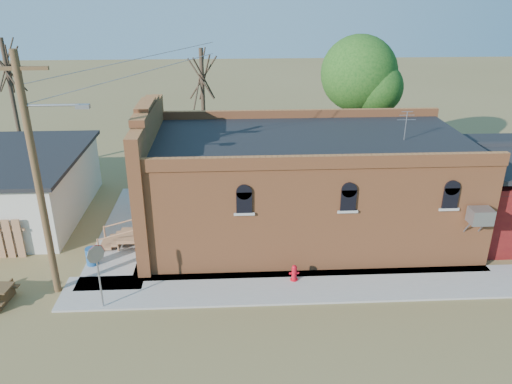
{
  "coord_description": "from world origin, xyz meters",
  "views": [
    {
      "loc": [
        -1.45,
        -15.24,
        11.06
      ],
      "look_at": [
        -0.4,
        4.78,
        2.4
      ],
      "focal_mm": 35.0,
      "sensor_mm": 36.0,
      "label": 1
    }
  ],
  "objects_px": {
    "utility_pole": "(38,175)",
    "stop_sign": "(97,260)",
    "fire_hydrant": "(294,273)",
    "trash_barrel": "(92,256)",
    "brick_bar": "(300,186)"
  },
  "relations": [
    {
      "from": "utility_pole",
      "to": "stop_sign",
      "type": "bearing_deg",
      "value": -31.76
    },
    {
      "from": "fire_hydrant",
      "to": "trash_barrel",
      "type": "bearing_deg",
      "value": 148.93
    },
    {
      "from": "trash_barrel",
      "to": "stop_sign",
      "type": "bearing_deg",
      "value": -69.64
    },
    {
      "from": "trash_barrel",
      "to": "fire_hydrant",
      "type": "bearing_deg",
      "value": -11.16
    },
    {
      "from": "utility_pole",
      "to": "trash_barrel",
      "type": "distance_m",
      "value": 4.74
    },
    {
      "from": "brick_bar",
      "to": "utility_pole",
      "type": "distance_m",
      "value": 10.96
    },
    {
      "from": "brick_bar",
      "to": "trash_barrel",
      "type": "xyz_separation_m",
      "value": [
        -8.94,
        -2.55,
        -1.89
      ]
    },
    {
      "from": "brick_bar",
      "to": "fire_hydrant",
      "type": "bearing_deg",
      "value": -99.89
    },
    {
      "from": "brick_bar",
      "to": "fire_hydrant",
      "type": "relative_size",
      "value": 24.53
    },
    {
      "from": "brick_bar",
      "to": "utility_pole",
      "type": "height_order",
      "value": "utility_pole"
    },
    {
      "from": "brick_bar",
      "to": "trash_barrel",
      "type": "bearing_deg",
      "value": -164.1
    },
    {
      "from": "utility_pole",
      "to": "brick_bar",
      "type": "bearing_deg",
      "value": 23.69
    },
    {
      "from": "utility_pole",
      "to": "fire_hydrant",
      "type": "distance_m",
      "value": 10.06
    },
    {
      "from": "brick_bar",
      "to": "fire_hydrant",
      "type": "height_order",
      "value": "brick_bar"
    },
    {
      "from": "fire_hydrant",
      "to": "trash_barrel",
      "type": "xyz_separation_m",
      "value": [
        -8.22,
        1.62,
        0.04
      ]
    }
  ]
}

